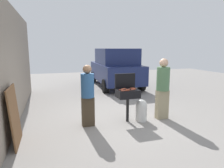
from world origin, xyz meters
TOP-DOWN VIEW (x-y plane):
  - ground_plane at (0.00, 0.00)m, footprint 24.00×24.00m
  - house_wall_side at (-2.76, 1.00)m, footprint 0.24×8.00m
  - bbq_grill at (0.26, -0.17)m, footprint 0.60×0.44m
  - grill_lid_open at (0.26, 0.05)m, footprint 0.60×0.05m
  - hot_dog_0 at (0.43, -0.07)m, footprint 0.13×0.04m
  - hot_dog_1 at (0.07, -0.33)m, footprint 0.13×0.04m
  - hot_dog_2 at (0.07, -0.18)m, footprint 0.13×0.03m
  - hot_dog_3 at (0.24, -0.21)m, footprint 0.13×0.04m
  - hot_dog_4 at (0.19, -0.32)m, footprint 0.13×0.04m
  - hot_dog_5 at (0.17, -0.08)m, footprint 0.13×0.04m
  - hot_dog_6 at (0.44, -0.16)m, footprint 0.13×0.04m
  - hot_dog_7 at (0.38, -0.26)m, footprint 0.13×0.03m
  - propane_tank at (0.65, -0.24)m, footprint 0.32×0.32m
  - person_left at (-0.85, -0.16)m, footprint 0.34×0.34m
  - person_right at (1.31, -0.24)m, footprint 0.37×0.37m
  - parked_minivan at (1.61, 5.00)m, footprint 2.16×4.47m
  - leaning_board at (-2.51, -0.73)m, footprint 0.12×0.90m

SIDE VIEW (x-z plane):
  - ground_plane at x=0.00m, z-range 0.00..0.00m
  - propane_tank at x=0.65m, z-range 0.01..0.63m
  - leaning_board at x=-2.51m, z-range 0.00..1.26m
  - bbq_grill at x=0.26m, z-range 0.31..1.23m
  - person_left at x=-0.85m, z-range 0.07..1.69m
  - hot_dog_0 at x=0.43m, z-range 0.91..0.94m
  - hot_dog_1 at x=0.07m, z-range 0.91..0.94m
  - hot_dog_2 at x=0.07m, z-range 0.91..0.94m
  - hot_dog_3 at x=0.24m, z-range 0.91..0.94m
  - hot_dog_4 at x=0.19m, z-range 0.91..0.94m
  - hot_dog_5 at x=0.17m, z-range 0.91..0.94m
  - hot_dog_6 at x=0.44m, z-range 0.91..0.94m
  - hot_dog_7 at x=0.38m, z-range 0.91..0.94m
  - person_right at x=1.31m, z-range 0.07..1.83m
  - parked_minivan at x=1.61m, z-range 0.02..2.04m
  - grill_lid_open at x=0.26m, z-range 0.91..1.33m
  - house_wall_side at x=-2.76m, z-range 0.00..3.18m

